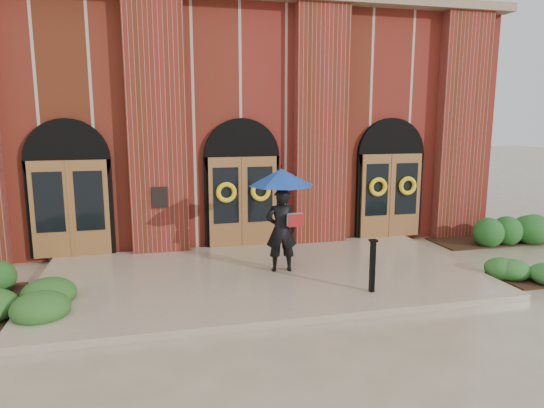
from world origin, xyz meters
name	(u,v)px	position (x,y,z in m)	size (l,w,h in m)	color
ground	(265,281)	(0.00, 0.00, 0.00)	(90.00, 90.00, 0.00)	tan
landing	(263,276)	(0.00, 0.15, 0.07)	(10.00, 5.30, 0.15)	tan
church_building	(214,123)	(0.00, 8.78, 3.50)	(16.20, 12.53, 7.00)	maroon
man_with_umbrella	(281,200)	(0.45, 0.24, 1.84)	(1.67, 1.67, 2.42)	black
metal_post	(372,265)	(1.92, -1.56, 0.73)	(0.15, 0.15, 1.11)	black
hedge_wall_right	(490,228)	(7.45, 1.95, 0.41)	(3.16, 1.27, 0.81)	#1C4D1B
hedge_front_left	(10,304)	(-5.10, -0.87, 0.28)	(1.56, 1.34, 0.55)	#234C1A
hedge_front_right	(530,270)	(6.02, -1.31, 0.23)	(1.28, 1.10, 0.45)	#23571F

